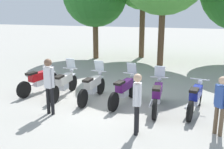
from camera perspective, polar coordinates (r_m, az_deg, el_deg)
ground_plane at (r=9.34m, az=-0.94°, el=-6.08°), size 80.00×80.00×0.00m
motorcycle_0 at (r=10.68m, az=-15.85°, el=-1.19°), size 0.75×2.17×0.99m
motorcycle_1 at (r=9.98m, az=-10.54°, el=-1.87°), size 0.62×2.19×1.37m
motorcycle_2 at (r=9.42m, az=-4.31°, el=-2.63°), size 0.62×2.19×1.37m
motorcycle_3 at (r=9.04m, az=2.74°, el=-3.34°), size 0.72×2.17×1.37m
motorcycle_4 at (r=8.61m, az=10.00°, el=-4.45°), size 0.62×2.19×1.37m
motorcycle_5 at (r=8.70m, az=18.01°, el=-4.86°), size 0.72×2.17×0.99m
person_0 at (r=7.24m, az=22.94°, el=-5.58°), size 0.35×0.33×1.60m
person_1 at (r=6.75m, az=5.59°, el=-5.54°), size 0.23×0.40×1.66m
person_2 at (r=8.20m, az=-13.77°, el=-1.60°), size 0.41×0.27×1.79m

